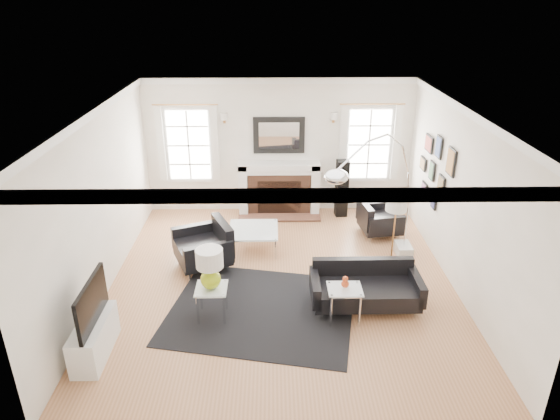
{
  "coord_description": "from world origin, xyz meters",
  "views": [
    {
      "loc": [
        -0.13,
        -6.94,
        4.36
      ],
      "look_at": [
        -0.02,
        0.3,
        1.16
      ],
      "focal_mm": 32.0,
      "sensor_mm": 36.0,
      "label": 1
    }
  ],
  "objects_px": {
    "sofa": "(365,288)",
    "coffee_table": "(253,231)",
    "fireplace": "(279,189)",
    "armchair_right": "(378,220)",
    "gourd_lamp": "(210,266)",
    "arc_floor_lamp": "(375,200)",
    "armchair_left": "(206,247)"
  },
  "relations": [
    {
      "from": "armchair_left",
      "to": "arc_floor_lamp",
      "type": "bearing_deg",
      "value": -6.16
    },
    {
      "from": "fireplace",
      "to": "armchair_left",
      "type": "height_order",
      "value": "fireplace"
    },
    {
      "from": "coffee_table",
      "to": "gourd_lamp",
      "type": "distance_m",
      "value": 2.21
    },
    {
      "from": "sofa",
      "to": "gourd_lamp",
      "type": "distance_m",
      "value": 2.33
    },
    {
      "from": "fireplace",
      "to": "gourd_lamp",
      "type": "relative_size",
      "value": 2.76
    },
    {
      "from": "armchair_left",
      "to": "armchair_right",
      "type": "height_order",
      "value": "armchair_left"
    },
    {
      "from": "armchair_right",
      "to": "gourd_lamp",
      "type": "relative_size",
      "value": 1.48
    },
    {
      "from": "gourd_lamp",
      "to": "arc_floor_lamp",
      "type": "bearing_deg",
      "value": 25.45
    },
    {
      "from": "sofa",
      "to": "coffee_table",
      "type": "bearing_deg",
      "value": 133.7
    },
    {
      "from": "fireplace",
      "to": "sofa",
      "type": "bearing_deg",
      "value": -70.14
    },
    {
      "from": "sofa",
      "to": "arc_floor_lamp",
      "type": "height_order",
      "value": "arc_floor_lamp"
    },
    {
      "from": "armchair_right",
      "to": "gourd_lamp",
      "type": "xyz_separation_m",
      "value": [
        -2.9,
        -2.63,
        0.54
      ]
    },
    {
      "from": "sofa",
      "to": "gourd_lamp",
      "type": "relative_size",
      "value": 2.65
    },
    {
      "from": "coffee_table",
      "to": "arc_floor_lamp",
      "type": "distance_m",
      "value": 2.38
    },
    {
      "from": "armchair_left",
      "to": "sofa",
      "type": "bearing_deg",
      "value": -25.54
    },
    {
      "from": "arc_floor_lamp",
      "to": "fireplace",
      "type": "bearing_deg",
      "value": 120.52
    },
    {
      "from": "fireplace",
      "to": "armchair_right",
      "type": "distance_m",
      "value": 2.18
    },
    {
      "from": "fireplace",
      "to": "coffee_table",
      "type": "xyz_separation_m",
      "value": [
        -0.49,
        -1.61,
        -0.18
      ]
    },
    {
      "from": "coffee_table",
      "to": "gourd_lamp",
      "type": "bearing_deg",
      "value": -104.1
    },
    {
      "from": "sofa",
      "to": "arc_floor_lamp",
      "type": "xyz_separation_m",
      "value": [
        0.25,
        0.9,
        1.04
      ]
    },
    {
      "from": "sofa",
      "to": "coffee_table",
      "type": "distance_m",
      "value": 2.5
    },
    {
      "from": "fireplace",
      "to": "armchair_right",
      "type": "relative_size",
      "value": 1.87
    },
    {
      "from": "armchair_right",
      "to": "armchair_left",
      "type": "bearing_deg",
      "value": -160.08
    },
    {
      "from": "sofa",
      "to": "armchair_right",
      "type": "xyz_separation_m",
      "value": [
        0.65,
        2.34,
        0.02
      ]
    },
    {
      "from": "gourd_lamp",
      "to": "armchair_right",
      "type": "bearing_deg",
      "value": 42.24
    },
    {
      "from": "armchair_right",
      "to": "arc_floor_lamp",
      "type": "xyz_separation_m",
      "value": [
        -0.4,
        -1.44,
        1.03
      ]
    },
    {
      "from": "coffee_table",
      "to": "sofa",
      "type": "bearing_deg",
      "value": -46.3
    },
    {
      "from": "armchair_left",
      "to": "gourd_lamp",
      "type": "xyz_separation_m",
      "value": [
        0.26,
        -1.49,
        0.49
      ]
    },
    {
      "from": "fireplace",
      "to": "armchair_left",
      "type": "distance_m",
      "value": 2.56
    },
    {
      "from": "armchair_left",
      "to": "coffee_table",
      "type": "height_order",
      "value": "armchair_left"
    },
    {
      "from": "armchair_left",
      "to": "arc_floor_lamp",
      "type": "distance_m",
      "value": 2.94
    },
    {
      "from": "sofa",
      "to": "coffee_table",
      "type": "xyz_separation_m",
      "value": [
        -1.72,
        1.8,
        0.07
      ]
    }
  ]
}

